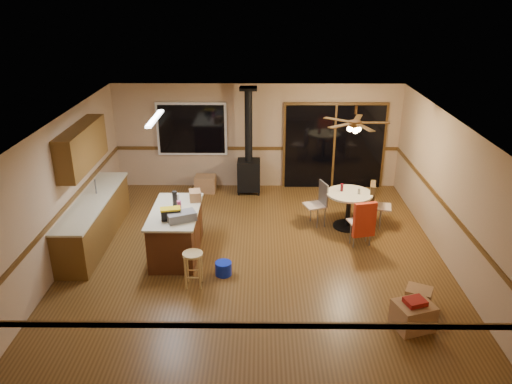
{
  "coord_description": "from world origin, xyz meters",
  "views": [
    {
      "loc": [
        0.08,
        -8.37,
        4.76
      ],
      "look_at": [
        0.0,
        0.3,
        1.15
      ],
      "focal_mm": 35.0,
      "sensor_mm": 36.0,
      "label": 1
    }
  ],
  "objects_px": {
    "toolbox_black": "(171,214)",
    "chair_left": "(319,199)",
    "chair_right": "(373,199)",
    "toolbox_grey": "(181,216)",
    "blue_bucket": "(223,268)",
    "dining_table": "(349,204)",
    "kitchen_island": "(176,232)",
    "chair_near": "(364,219)",
    "box_under_window": "(206,184)",
    "box_corner_b": "(418,297)",
    "box_corner_a": "(413,315)",
    "bar_stool": "(193,269)",
    "wood_stove": "(249,164)"
  },
  "relations": [
    {
      "from": "chair_right",
      "to": "box_under_window",
      "type": "bearing_deg",
      "value": 153.58
    },
    {
      "from": "wood_stove",
      "to": "chair_left",
      "type": "bearing_deg",
      "value": -48.97
    },
    {
      "from": "dining_table",
      "to": "box_under_window",
      "type": "distance_m",
      "value": 3.76
    },
    {
      "from": "box_corner_b",
      "to": "toolbox_grey",
      "type": "bearing_deg",
      "value": 162.34
    },
    {
      "from": "blue_bucket",
      "to": "box_under_window",
      "type": "relative_size",
      "value": 0.58
    },
    {
      "from": "chair_left",
      "to": "chair_right",
      "type": "relative_size",
      "value": 0.74
    },
    {
      "from": "toolbox_black",
      "to": "chair_left",
      "type": "bearing_deg",
      "value": 30.34
    },
    {
      "from": "toolbox_black",
      "to": "dining_table",
      "type": "xyz_separation_m",
      "value": [
        3.44,
        1.53,
        -0.46
      ]
    },
    {
      "from": "toolbox_grey",
      "to": "box_corner_b",
      "type": "relative_size",
      "value": 1.28
    },
    {
      "from": "blue_bucket",
      "to": "dining_table",
      "type": "relative_size",
      "value": 0.31
    },
    {
      "from": "dining_table",
      "to": "box_corner_b",
      "type": "xyz_separation_m",
      "value": [
        0.67,
        -2.82,
        -0.38
      ]
    },
    {
      "from": "chair_left",
      "to": "box_corner_a",
      "type": "distance_m",
      "value": 3.66
    },
    {
      "from": "bar_stool",
      "to": "chair_right",
      "type": "xyz_separation_m",
      "value": [
        3.5,
        2.35,
        0.28
      ]
    },
    {
      "from": "box_corner_a",
      "to": "bar_stool",
      "type": "bearing_deg",
      "value": 162.08
    },
    {
      "from": "kitchen_island",
      "to": "toolbox_black",
      "type": "height_order",
      "value": "toolbox_black"
    },
    {
      "from": "chair_left",
      "to": "kitchen_island",
      "type": "bearing_deg",
      "value": -155.48
    },
    {
      "from": "toolbox_black",
      "to": "chair_left",
      "type": "xyz_separation_m",
      "value": [
        2.84,
        1.66,
        -0.4
      ]
    },
    {
      "from": "chair_right",
      "to": "bar_stool",
      "type": "bearing_deg",
      "value": -146.13
    },
    {
      "from": "kitchen_island",
      "to": "blue_bucket",
      "type": "xyz_separation_m",
      "value": [
        0.93,
        -0.76,
        -0.33
      ]
    },
    {
      "from": "chair_right",
      "to": "box_corner_a",
      "type": "relative_size",
      "value": 1.28
    },
    {
      "from": "chair_left",
      "to": "toolbox_black",
      "type": "bearing_deg",
      "value": -149.66
    },
    {
      "from": "toolbox_black",
      "to": "box_corner_a",
      "type": "distance_m",
      "value": 4.36
    },
    {
      "from": "bar_stool",
      "to": "box_corner_b",
      "type": "distance_m",
      "value": 3.7
    },
    {
      "from": "box_corner_a",
      "to": "box_corner_b",
      "type": "distance_m",
      "value": 0.59
    },
    {
      "from": "box_corner_b",
      "to": "wood_stove",
      "type": "bearing_deg",
      "value": 120.75
    },
    {
      "from": "kitchen_island",
      "to": "dining_table",
      "type": "relative_size",
      "value": 1.76
    },
    {
      "from": "toolbox_grey",
      "to": "kitchen_island",
      "type": "bearing_deg",
      "value": 114.11
    },
    {
      "from": "blue_bucket",
      "to": "chair_left",
      "type": "relative_size",
      "value": 0.57
    },
    {
      "from": "wood_stove",
      "to": "box_corner_b",
      "type": "height_order",
      "value": "wood_stove"
    },
    {
      "from": "wood_stove",
      "to": "toolbox_grey",
      "type": "xyz_separation_m",
      "value": [
        -1.11,
        -3.47,
        0.25
      ]
    },
    {
      "from": "wood_stove",
      "to": "toolbox_black",
      "type": "distance_m",
      "value": 3.67
    },
    {
      "from": "wood_stove",
      "to": "blue_bucket",
      "type": "distance_m",
      "value": 3.87
    },
    {
      "from": "chair_near",
      "to": "box_corner_b",
      "type": "xyz_separation_m",
      "value": [
        0.53,
        -1.94,
        -0.44
      ]
    },
    {
      "from": "toolbox_black",
      "to": "chair_right",
      "type": "relative_size",
      "value": 0.48
    },
    {
      "from": "chair_left",
      "to": "dining_table",
      "type": "bearing_deg",
      "value": -12.54
    },
    {
      "from": "toolbox_grey",
      "to": "wood_stove",
      "type": "bearing_deg",
      "value": 72.19
    },
    {
      "from": "kitchen_island",
      "to": "chair_near",
      "type": "height_order",
      "value": "chair_near"
    },
    {
      "from": "toolbox_black",
      "to": "bar_stool",
      "type": "height_order",
      "value": "toolbox_black"
    },
    {
      "from": "box_corner_a",
      "to": "wood_stove",
      "type": "bearing_deg",
      "value": 116.02
    },
    {
      "from": "kitchen_island",
      "to": "chair_near",
      "type": "xyz_separation_m",
      "value": [
        3.57,
        0.28,
        0.14
      ]
    },
    {
      "from": "kitchen_island",
      "to": "blue_bucket",
      "type": "relative_size",
      "value": 5.75
    },
    {
      "from": "blue_bucket",
      "to": "chair_left",
      "type": "height_order",
      "value": "chair_left"
    },
    {
      "from": "wood_stove",
      "to": "blue_bucket",
      "type": "height_order",
      "value": "wood_stove"
    },
    {
      "from": "toolbox_grey",
      "to": "chair_left",
      "type": "relative_size",
      "value": 0.96
    },
    {
      "from": "blue_bucket",
      "to": "box_corner_b",
      "type": "height_order",
      "value": "box_corner_b"
    },
    {
      "from": "wood_stove",
      "to": "toolbox_grey",
      "type": "height_order",
      "value": "wood_stove"
    },
    {
      "from": "blue_bucket",
      "to": "dining_table",
      "type": "bearing_deg",
      "value": 37.47
    },
    {
      "from": "toolbox_black",
      "to": "chair_right",
      "type": "height_order",
      "value": "toolbox_black"
    },
    {
      "from": "blue_bucket",
      "to": "box_corner_a",
      "type": "bearing_deg",
      "value": -26.27
    },
    {
      "from": "chair_right",
      "to": "box_corner_a",
      "type": "xyz_separation_m",
      "value": [
        -0.09,
        -3.45,
        -0.39
      ]
    }
  ]
}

